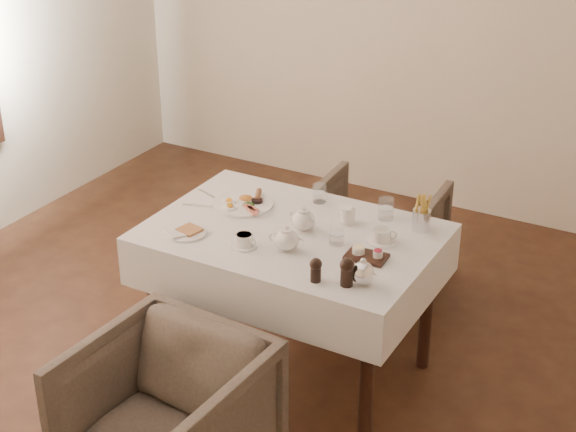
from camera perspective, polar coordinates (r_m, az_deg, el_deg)
The scene contains 20 objects.
table at distance 4.00m, azimuth 0.26°, elevation -2.46°, with size 1.28×0.88×0.75m.
armchair_near at distance 3.57m, azimuth -7.80°, elevation -12.89°, with size 0.68×0.70×0.64m, color #484135.
armchair_far at distance 4.83m, azimuth 5.54°, elevation -1.57°, with size 0.67×0.69×0.63m, color #484135.
breakfast_plate at distance 4.19m, azimuth -2.89°, elevation 0.86°, with size 0.29×0.29×0.04m.
side_plate at distance 3.94m, azimuth -6.72°, elevation -1.02°, with size 0.20×0.19×0.02m.
teapot_centre at distance 3.92m, azimuth 1.01°, elevation -0.17°, with size 0.15×0.11×0.12m, color white, non-canonical shape.
teapot_front at distance 3.76m, azimuth -0.09°, elevation -1.44°, with size 0.15×0.11×0.12m, color white, non-canonical shape.
creamer at distance 4.01m, azimuth 3.88°, elevation 0.07°, with size 0.06×0.06×0.08m, color white.
teacup_near at distance 3.81m, azimuth -2.85°, elevation -1.61°, with size 0.12×0.12×0.06m.
teacup_far at distance 3.86m, azimuth 6.06°, elevation -1.28°, with size 0.13×0.13×0.06m.
glass_left at distance 4.20m, azimuth 2.05°, elevation 1.48°, with size 0.06×0.06×0.09m, color silver.
glass_mid at distance 3.82m, azimuth 3.17°, elevation -1.20°, with size 0.07×0.07×0.09m, color silver.
glass_right at distance 4.05m, azimuth 6.35°, elevation 0.47°, with size 0.07×0.07×0.10m, color silver.
condiment_board at distance 3.73m, azimuth 5.08°, elevation -2.53°, with size 0.18×0.12×0.04m.
pepper_mill_left at distance 3.53m, azimuth 1.80°, elevation -3.49°, with size 0.05×0.05×0.10m, color black, non-canonical shape.
pepper_mill_right at distance 3.51m, azimuth 3.83°, elevation -3.62°, with size 0.06×0.06×0.12m, color black, non-canonical shape.
silver_pot at distance 3.51m, azimuth 4.86°, elevation -3.58°, with size 0.11×0.09×0.12m, color white, non-canonical shape.
fries_cup at distance 3.96m, azimuth 8.65°, elevation 0.10°, with size 0.08×0.08×0.18m.
cutlery_fork at distance 4.30m, azimuth -5.11°, elevation 1.37°, with size 0.01×0.18×0.00m, color silver.
cutlery_knife at distance 4.19m, azimuth -5.63°, elevation 0.66°, with size 0.01×0.19×0.00m, color silver.
Camera 1 is at (1.79, -2.69, 2.56)m, focal length 55.00 mm.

